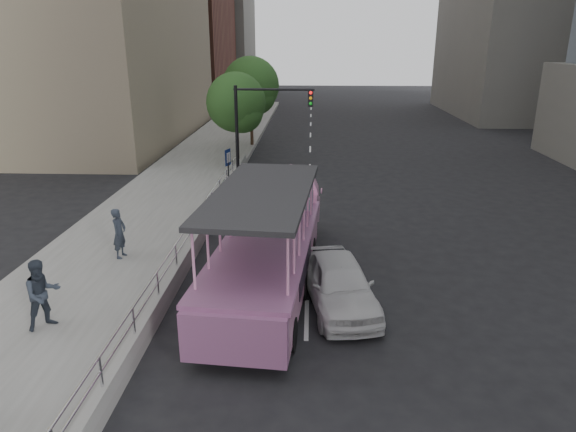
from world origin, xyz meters
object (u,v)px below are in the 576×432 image
Objects in this scene: duck_boat at (271,243)px; pedestrian_mid at (42,294)px; car at (339,283)px; street_tree_near at (238,105)px; traffic_signal at (259,119)px; street_tree_far at (252,88)px; parking_sign at (228,167)px; pedestrian_near at (119,233)px.

duck_boat is 5.58× the size of pedestrian_mid.
pedestrian_mid is (-7.65, -1.98, 0.50)m from car.
duck_boat is 1.82× the size of street_tree_near.
traffic_signal reaches higher than pedestrian_mid.
street_tree_far is (-1.40, 9.43, 0.81)m from traffic_signal.
street_tree_near is at bearing 93.18° from parking_sign.
parking_sign is at bearing -89.30° from street_tree_far.
duck_boat is 15.98m from street_tree_near.
car is 14.43m from traffic_signal.
street_tree_near is (-0.35, 6.30, 2.27)m from parking_sign.
street_tree_far reaches higher than pedestrian_mid.
car is 2.32× the size of pedestrian_mid.
parking_sign is 0.47× the size of traffic_signal.
street_tree_far is (2.62, 25.10, 3.07)m from pedestrian_mid.
duck_boat is 4.29× the size of parking_sign.
car is (2.09, -1.66, -0.53)m from duck_boat.
pedestrian_near is (-5.24, 0.93, -0.10)m from duck_boat.
traffic_signal is at bearing -81.57° from street_tree_far.
street_tree_near is at bearing 37.14° from pedestrian_mid.
car is at bearing -65.75° from parking_sign.
pedestrian_near reaches higher than car.
pedestrian_near is at bearing 150.37° from car.
car is 7.91m from pedestrian_mid.
traffic_signal reaches higher than parking_sign.
duck_boat is 6.65m from pedestrian_mid.
street_tree_far is at bearing 90.70° from parking_sign.
car is 1.78× the size of parking_sign.
street_tree_near is at bearing 114.98° from traffic_signal.
pedestrian_mid is (-0.32, -4.58, 0.07)m from pedestrian_near.
duck_boat reaches higher than car.
street_tree_far is (-0.15, 12.30, 2.75)m from parking_sign.
pedestrian_near is (-7.32, 2.59, 0.43)m from car.
pedestrian_mid is at bearing -102.21° from parking_sign.
duck_boat is at bearing -73.06° from parking_sign.
pedestrian_near is 8.59m from parking_sign.
street_tree_near is (-1.60, 3.43, 0.32)m from traffic_signal.
car is 0.83× the size of traffic_signal.
parking_sign is (2.77, 12.80, 0.32)m from pedestrian_mid.
traffic_signal is at bearing -10.68° from pedestrian_near.
pedestrian_near is 0.27× the size of street_tree_far.
car is 0.67× the size of street_tree_far.
duck_boat is at bearing 131.30° from car.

